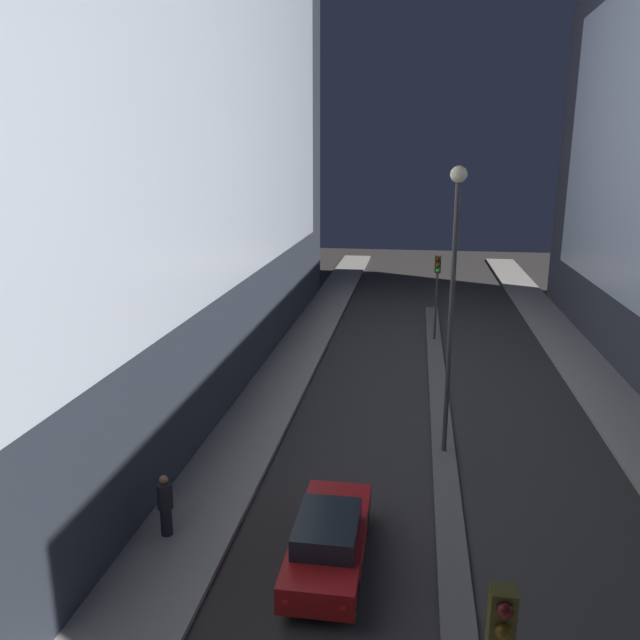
# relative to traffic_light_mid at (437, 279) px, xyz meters

# --- Properties ---
(building_left) EXTENTS (6.01, 43.37, 28.15)m
(building_left) POSITION_rel_traffic_light_mid_xyz_m (-11.20, -9.34, 10.63)
(building_left) COLOR #2D333D
(building_left) RESTS_ON ground
(median_strip) EXTENTS (0.77, 37.68, 0.10)m
(median_strip) POSITION_rel_traffic_light_mid_xyz_m (0.00, -11.18, -3.41)
(median_strip) COLOR #56544F
(median_strip) RESTS_ON ground
(traffic_light_mid) EXTENTS (0.32, 0.42, 4.57)m
(traffic_light_mid) POSITION_rel_traffic_light_mid_xyz_m (0.00, 0.00, 0.00)
(traffic_light_mid) COLOR #383838
(traffic_light_mid) RESTS_ON median_strip
(street_lamp) EXTENTS (0.52, 0.52, 9.38)m
(street_lamp) POSITION_rel_traffic_light_mid_xyz_m (0.00, -13.52, 2.89)
(street_lamp) COLOR #383838
(street_lamp) RESTS_ON median_strip
(car_left_lane) EXTENTS (1.71, 4.65, 1.49)m
(car_left_lane) POSITION_rel_traffic_light_mid_xyz_m (-3.02, -20.11, -2.70)
(car_left_lane) COLOR maroon
(car_left_lane) RESTS_ON ground
(pedestrian_on_left_sidewalk) EXTENTS (0.40, 0.40, 1.69)m
(pedestrian_on_left_sidewalk) POSITION_rel_traffic_light_mid_xyz_m (-7.35, -19.67, -2.41)
(pedestrian_on_left_sidewalk) COLOR black
(pedestrian_on_left_sidewalk) RESTS_ON sidewalk_left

